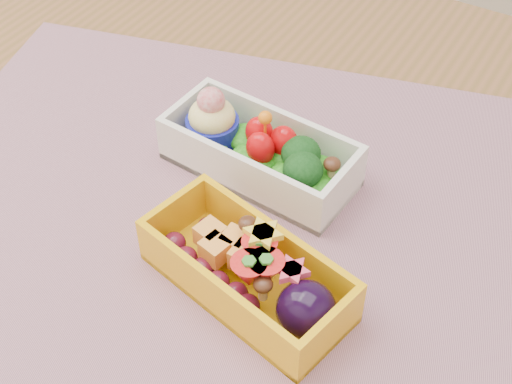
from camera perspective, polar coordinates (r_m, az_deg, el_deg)
The scene contains 4 objects.
table at distance 0.65m, azimuth -1.19°, elevation -7.94°, with size 1.20×0.80×0.75m.
placemat at distance 0.56m, azimuth -0.92°, elevation -2.79°, with size 0.57×0.44×0.00m, color #A57181.
bento_white at distance 0.59m, azimuth 0.23°, elevation 3.25°, with size 0.16×0.08×0.07m.
bento_yellow at distance 0.50m, azimuth -0.45°, elevation -6.35°, with size 0.16×0.10×0.05m.
Camera 1 is at (0.21, -0.33, 1.17)m, focal length 50.66 mm.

